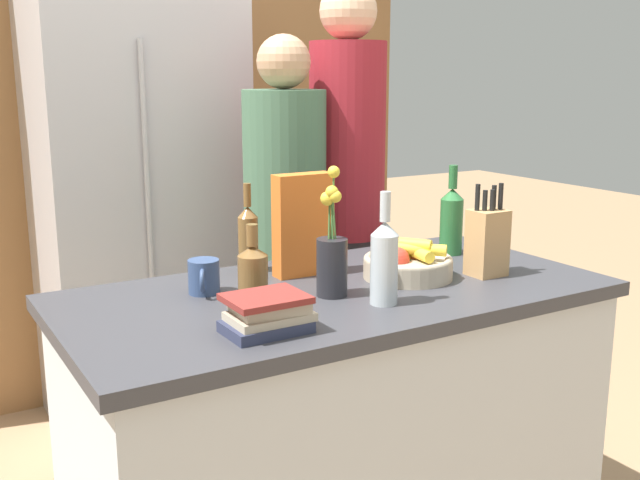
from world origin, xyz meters
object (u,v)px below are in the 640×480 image
object	(u,v)px
coffee_mug	(204,277)
fruit_bowl	(407,263)
person_at_sink	(285,233)
person_in_blue	(347,191)
bottle_wine	(451,219)
knife_block	(487,241)
flower_vase	(332,256)
bottle_vinegar	(248,237)
refrigerator	(138,197)
book_stack	(268,313)
cereal_box	(303,225)
bottle_oil	(253,274)
bottle_water	(384,260)

from	to	relation	value
coffee_mug	fruit_bowl	bearing A→B (deg)	-14.83
person_at_sink	person_in_blue	distance (m)	0.31
fruit_bowl	bottle_wine	distance (m)	0.35
coffee_mug	knife_block	bearing A→B (deg)	-17.50
coffee_mug	person_at_sink	size ratio (longest dim) A/B	0.07
flower_vase	bottle_vinegar	world-z (taller)	flower_vase
refrigerator	book_stack	bearing A→B (deg)	-96.90
fruit_bowl	cereal_box	distance (m)	0.32
refrigerator	flower_vase	distance (m)	1.40
person_at_sink	bottle_vinegar	bearing A→B (deg)	-153.74
cereal_box	knife_block	bearing A→B (deg)	-31.47
coffee_mug	person_at_sink	world-z (taller)	person_at_sink
coffee_mug	person_in_blue	bearing A→B (deg)	33.13
fruit_bowl	book_stack	world-z (taller)	fruit_bowl
refrigerator	fruit_bowl	xyz separation A→B (m)	(0.37, -1.35, -0.03)
refrigerator	bottle_oil	bearing A→B (deg)	-95.48
bottle_vinegar	bottle_wine	xyz separation A→B (m)	(0.67, -0.14, 0.01)
knife_block	bottle_wine	xyz separation A→B (m)	(0.09, 0.26, 0.01)
coffee_mug	bottle_oil	size ratio (longest dim) A/B	0.55
coffee_mug	person_at_sink	xyz separation A→B (m)	(0.51, 0.49, -0.02)
knife_block	person_at_sink	xyz separation A→B (m)	(-0.28, 0.74, -0.08)
fruit_bowl	coffee_mug	distance (m)	0.59
cereal_box	bottle_vinegar	world-z (taller)	cereal_box
fruit_bowl	bottle_vinegar	size ratio (longest dim) A/B	0.97
fruit_bowl	cereal_box	world-z (taller)	cereal_box
bottle_oil	bottle_wine	xyz separation A→B (m)	(0.81, 0.18, 0.03)
flower_vase	bottle_oil	xyz separation A→B (m)	(-0.22, 0.03, -0.03)
fruit_bowl	bottle_oil	size ratio (longest dim) A/B	1.22
book_stack	bottle_vinegar	world-z (taller)	bottle_vinegar
fruit_bowl	book_stack	bearing A→B (deg)	-159.48
bottle_water	bottle_wine	bearing A→B (deg)	33.28
book_stack	person_at_sink	xyz separation A→B (m)	(0.50, 0.85, -0.02)
refrigerator	bottle_wine	size ratio (longest dim) A/B	6.57
book_stack	person_in_blue	world-z (taller)	person_in_blue
refrigerator	bottle_vinegar	world-z (taller)	refrigerator
fruit_bowl	bottle_wine	world-z (taller)	bottle_wine
refrigerator	bottle_water	world-z (taller)	refrigerator
fruit_bowl	knife_block	bearing A→B (deg)	-24.11
bottle_vinegar	refrigerator	bearing A→B (deg)	90.37
person_at_sink	bottle_water	bearing A→B (deg)	-121.68
coffee_mug	bottle_water	bearing A→B (deg)	-41.62
refrigerator	coffee_mug	distance (m)	1.22
knife_block	person_at_sink	world-z (taller)	person_at_sink
bottle_vinegar	person_in_blue	xyz separation A→B (m)	(0.59, 0.37, 0.04)
bottle_wine	flower_vase	bearing A→B (deg)	-160.78
cereal_box	bottle_wine	distance (m)	0.55
book_stack	person_at_sink	size ratio (longest dim) A/B	0.13
flower_vase	bottle_wine	size ratio (longest dim) A/B	1.19
knife_block	bottle_vinegar	distance (m)	0.71
bottle_water	person_in_blue	size ratio (longest dim) A/B	0.16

